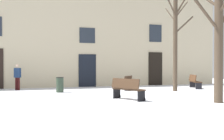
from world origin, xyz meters
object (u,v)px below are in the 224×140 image
(bench_facing_shops, at_px, (130,83))
(bench_by_litter_bin, at_px, (127,89))
(person_strolling, at_px, (17,76))
(tree_center, at_px, (219,36))
(litter_bin, at_px, (60,85))
(bench_back_to_back_left, at_px, (195,81))
(tree_right_of_center, at_px, (176,41))

(bench_facing_shops, height_order, bench_by_litter_bin, bench_by_litter_bin)
(person_strolling, bearing_deg, tree_center, 171.08)
(litter_bin, xyz_separation_m, person_strolling, (-2.30, 2.22, 0.45))
(tree_center, height_order, bench_back_to_back_left, tree_center)
(tree_center, relative_size, bench_back_to_back_left, 2.86)
(tree_right_of_center, bearing_deg, bench_facing_shops, 144.23)
(tree_right_of_center, xyz_separation_m, litter_bin, (-6.60, 1.33, -2.54))
(tree_right_of_center, relative_size, bench_back_to_back_left, 3.37)
(person_strolling, bearing_deg, bench_back_to_back_left, -152.21)
(tree_center, height_order, bench_by_litter_bin, tree_center)
(bench_back_to_back_left, bearing_deg, bench_facing_shops, 107.43)
(bench_back_to_back_left, relative_size, person_strolling, 1.11)
(tree_center, height_order, person_strolling, tree_center)
(tree_right_of_center, height_order, bench_back_to_back_left, tree_right_of_center)
(bench_facing_shops, relative_size, person_strolling, 0.98)
(bench_back_to_back_left, xyz_separation_m, bench_by_litter_bin, (-6.48, -4.49, 0.02))
(tree_center, distance_m, bench_facing_shops, 7.15)
(tree_right_of_center, relative_size, litter_bin, 7.03)
(tree_center, height_order, tree_right_of_center, tree_right_of_center)
(bench_back_to_back_left, bearing_deg, tree_right_of_center, 141.96)
(tree_center, bearing_deg, bench_back_to_back_left, 63.07)
(bench_facing_shops, distance_m, bench_back_to_back_left, 4.50)
(tree_center, height_order, litter_bin, tree_center)
(bench_facing_shops, bearing_deg, bench_back_to_back_left, -55.63)
(tree_right_of_center, distance_m, bench_facing_shops, 3.73)
(tree_center, distance_m, litter_bin, 8.78)
(tree_center, xyz_separation_m, tree_right_of_center, (1.03, 5.07, 0.26))
(tree_right_of_center, bearing_deg, litter_bin, 168.63)
(person_strolling, bearing_deg, litter_bin, 174.62)
(litter_bin, relative_size, bench_by_litter_bin, 0.49)
(tree_right_of_center, distance_m, litter_bin, 7.20)
(litter_bin, bearing_deg, bench_facing_shops, 3.72)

